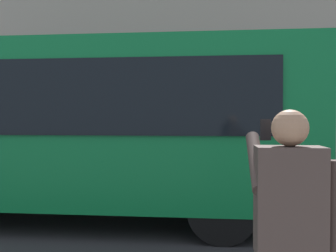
{
  "coord_description": "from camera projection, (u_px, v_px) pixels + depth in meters",
  "views": [
    {
      "loc": [
        0.82,
        6.71,
        1.8
      ],
      "look_at": [
        1.58,
        -0.34,
        1.65
      ],
      "focal_mm": 41.7,
      "sensor_mm": 36.0,
      "label": 1
    }
  ],
  "objects": [
    {
      "name": "ground_plane",
      "position": [
        258.0,
        224.0,
        6.62
      ],
      "size": [
        60.0,
        60.0,
        0.0
      ],
      "primitive_type": "plane",
      "color": "#2B2B2D"
    },
    {
      "name": "red_bus",
      "position": [
        49.0,
        124.0,
        6.92
      ],
      "size": [
        9.05,
        2.54,
        3.08
      ],
      "color": "#0F7238",
      "rests_on": "ground_plane"
    },
    {
      "name": "pedestrian_photographer",
      "position": [
        290.0,
        228.0,
        2.34
      ],
      "size": [
        0.53,
        0.52,
        1.7
      ],
      "color": "#4C4238",
      "rests_on": "sidewalk_curb"
    }
  ]
}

